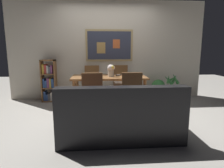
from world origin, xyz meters
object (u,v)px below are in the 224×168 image
object	(u,v)px
dining_table	(109,80)
potted_ivy	(158,89)
dining_chair_far_left	(92,80)
flower_vase	(111,70)
dining_chair_far_right	(121,79)
bookshelf	(49,81)
leather_couch	(120,118)
tv_remote	(119,75)
dining_chair_near_left	(92,92)
potted_palm	(171,92)
dining_chair_near_right	(131,91)

from	to	relation	value
dining_table	potted_ivy	size ratio (longest dim) A/B	3.07
dining_chair_far_left	flower_vase	bearing A→B (deg)	-59.23
dining_chair_far_right	dining_chair_far_left	xyz separation A→B (m)	(-0.77, -0.05, 0.00)
dining_table	bookshelf	distance (m)	1.66
leather_couch	tv_remote	xyz separation A→B (m)	(0.17, 1.67, 0.43)
tv_remote	flower_vase	bearing A→B (deg)	-145.41
dining_chair_far_right	dining_chair_far_left	size ratio (longest dim) A/B	1.00
dining_table	leather_couch	world-z (taller)	leather_couch
dining_table	bookshelf	xyz separation A→B (m)	(-1.50, 0.68, -0.12)
dining_chair_near_left	leather_couch	world-z (taller)	dining_chair_near_left
dining_chair_near_left	flower_vase	size ratio (longest dim) A/B	3.42
bookshelf	dining_table	bearing A→B (deg)	-24.44
leather_couch	flower_vase	xyz separation A→B (m)	(-0.01, 1.54, 0.57)
leather_couch	potted_palm	distance (m)	2.43
dining_table	dining_chair_far_left	bearing A→B (deg)	119.62
potted_ivy	flower_vase	bearing A→B (deg)	-153.72
dining_chair_near_left	dining_chair_far_left	bearing A→B (deg)	91.57
potted_ivy	dining_chair_far_left	bearing A→B (deg)	176.69
dining_table	dining_chair_near_right	world-z (taller)	dining_chair_near_right
dining_chair_far_left	bookshelf	distance (m)	1.10
flower_vase	tv_remote	bearing A→B (deg)	34.59
dining_chair_near_left	flower_vase	xyz separation A→B (m)	(0.41, 0.70, 0.34)
dining_table	dining_chair_near_left	xyz separation A→B (m)	(-0.36, -0.74, -0.10)
dining_chair_near_left	flower_vase	world-z (taller)	flower_vase
potted_palm	leather_couch	bearing A→B (deg)	-129.12
dining_chair_far_right	dining_chair_near_left	xyz separation A→B (m)	(-0.73, -1.49, 0.00)
flower_vase	dining_table	bearing A→B (deg)	135.87
bookshelf	potted_ivy	size ratio (longest dim) A/B	1.98
dining_chair_far_left	potted_palm	bearing A→B (deg)	-11.50
tv_remote	dining_table	bearing A→B (deg)	-160.05
dining_chair_far_left	tv_remote	bearing A→B (deg)	-44.66
dining_chair_far_right	tv_remote	xyz separation A→B (m)	(-0.14, -0.67, 0.21)
dining_table	dining_chair_near_right	distance (m)	0.83
flower_vase	leather_couch	bearing A→B (deg)	-89.54
flower_vase	dining_chair_far_left	bearing A→B (deg)	120.77
bookshelf	potted_palm	xyz separation A→B (m)	(3.09, -0.38, -0.25)
flower_vase	dining_chair_far_right	bearing A→B (deg)	67.69
dining_chair_near_right	tv_remote	bearing A→B (deg)	100.11
dining_chair_near_left	dining_chair_far_right	bearing A→B (deg)	63.84
dining_chair_far_left	leather_couch	bearing A→B (deg)	-78.68
dining_chair_near_left	tv_remote	world-z (taller)	dining_chair_near_left
bookshelf	tv_remote	world-z (taller)	bookshelf
dining_chair_far_right	bookshelf	distance (m)	1.88
dining_chair_near_right	flower_vase	bearing A→B (deg)	115.39
leather_couch	dining_chair_far_left	bearing A→B (deg)	101.32
potted_palm	flower_vase	distance (m)	1.70
potted_palm	dining_chair_near_left	bearing A→B (deg)	-151.94
potted_ivy	bookshelf	bearing A→B (deg)	178.38
dining_chair_near_left	dining_chair_far_left	world-z (taller)	same
potted_ivy	dining_chair_near_right	bearing A→B (deg)	-126.12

